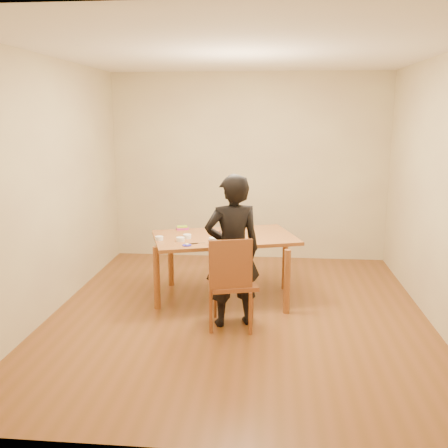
# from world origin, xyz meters

# --- Properties ---
(room_shell) EXTENTS (4.00, 4.50, 2.70)m
(room_shell) POSITION_xyz_m (0.00, 0.34, 1.35)
(room_shell) COLOR brown
(room_shell) RESTS_ON ground
(dining_table) EXTENTS (1.79, 1.37, 0.04)m
(dining_table) POSITION_xyz_m (-0.19, 0.48, 0.73)
(dining_table) COLOR brown
(dining_table) RESTS_ON floor
(dining_chair) EXTENTS (0.55, 0.55, 0.04)m
(dining_chair) POSITION_xyz_m (-0.04, -0.30, 0.45)
(dining_chair) COLOR brown
(dining_chair) RESTS_ON floor
(cake_plate) EXTENTS (0.32, 0.32, 0.02)m
(cake_plate) POSITION_xyz_m (-0.13, 0.54, 0.76)
(cake_plate) COLOR red
(cake_plate) RESTS_ON dining_table
(cake) EXTENTS (0.22, 0.22, 0.07)m
(cake) POSITION_xyz_m (-0.13, 0.54, 0.81)
(cake) COLOR white
(cake) RESTS_ON cake_plate
(frosting_dome) EXTENTS (0.22, 0.22, 0.03)m
(frosting_dome) POSITION_xyz_m (-0.13, 0.54, 0.86)
(frosting_dome) COLOR white
(frosting_dome) RESTS_ON cake
(frosting_tub) EXTENTS (0.09, 0.09, 0.08)m
(frosting_tub) POSITION_xyz_m (-0.28, 0.07, 0.79)
(frosting_tub) COLOR white
(frosting_tub) RESTS_ON dining_table
(frosting_lid) EXTENTS (0.10, 0.10, 0.01)m
(frosting_lid) POSITION_xyz_m (-0.55, 0.02, 0.75)
(frosting_lid) COLOR #201BB1
(frosting_lid) RESTS_ON dining_table
(frosting_dollop) EXTENTS (0.04, 0.04, 0.02)m
(frosting_dollop) POSITION_xyz_m (-0.55, 0.02, 0.77)
(frosting_dollop) COLOR white
(frosting_dollop) RESTS_ON frosting_lid
(ramekin_green) EXTENTS (0.09, 0.09, 0.04)m
(ramekin_green) POSITION_xyz_m (-0.65, 0.19, 0.77)
(ramekin_green) COLOR white
(ramekin_green) RESTS_ON dining_table
(ramekin_yellow) EXTENTS (0.09, 0.09, 0.04)m
(ramekin_yellow) POSITION_xyz_m (-0.60, 0.33, 0.77)
(ramekin_yellow) COLOR white
(ramekin_yellow) RESTS_ON dining_table
(ramekin_multi) EXTENTS (0.09, 0.09, 0.04)m
(ramekin_multi) POSITION_xyz_m (-0.89, 0.22, 0.77)
(ramekin_multi) COLOR white
(ramekin_multi) RESTS_ON dining_table
(candy_box_pink) EXTENTS (0.16, 0.11, 0.02)m
(candy_box_pink) POSITION_xyz_m (-0.73, 0.76, 0.76)
(candy_box_pink) COLOR #EE387F
(candy_box_pink) RESTS_ON dining_table
(candy_box_green) EXTENTS (0.14, 0.09, 0.02)m
(candy_box_green) POSITION_xyz_m (-0.73, 0.76, 0.78)
(candy_box_green) COLOR #2B9A1C
(candy_box_green) RESTS_ON candy_box_pink
(spatula) EXTENTS (0.14, 0.08, 0.01)m
(spatula) POSITION_xyz_m (-0.51, 0.08, 0.75)
(spatula) COLOR black
(spatula) RESTS_ON dining_table
(person) EXTENTS (0.65, 0.53, 1.55)m
(person) POSITION_xyz_m (-0.04, -0.25, 0.78)
(person) COLOR black
(person) RESTS_ON floor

